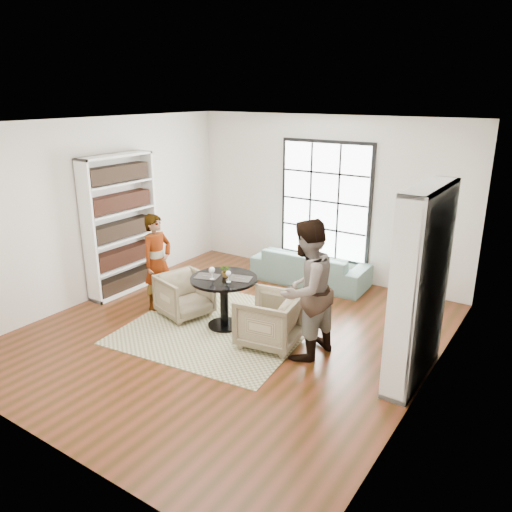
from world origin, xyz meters
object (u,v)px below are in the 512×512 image
Objects in this scene: sofa at (310,267)px; wine_glass_right at (228,274)px; pedestal_table at (224,291)px; flower_centerpiece at (226,271)px; wine_glass_left at (212,270)px; armchair_left at (185,295)px; armchair_right at (269,320)px; person_right at (306,290)px; person_left at (157,262)px.

wine_glass_right reaches higher than sofa.
flower_centerpiece is (0.01, 0.04, 0.31)m from pedestal_table.
armchair_left is at bearing 169.25° from wine_glass_left.
person_right is (0.55, 0.00, 0.57)m from armchair_right.
person_right is at bearing 0.46° from wine_glass_right.
wine_glass_left is at bearing 80.25° from sofa.
person_right reaches higher than armchair_right.
sofa is 2.38m from flower_centerpiece.
person_left reaches higher than armchair_left.
armchair_right is at bearing -81.62° from person_right.
flower_centerpiece is at bearing -85.78° from person_left.
person_left is 2.72m from person_right.
person_right is (1.40, -0.09, 0.37)m from pedestal_table.
person_right is 1.51m from wine_glass_left.
person_left is at bearing 54.56° from sofa.
person_left is at bearing 176.92° from wine_glass_right.
flower_centerpiece is (0.78, 0.06, 0.55)m from armchair_left.
person_right is at bearing -75.81° from armchair_left.
armchair_left is 3.81× the size of flower_centerpiece.
armchair_left is at bearing -101.26° from armchair_right.
armchair_right is 0.79m from person_right.
wine_glass_right is (1.48, -0.08, 0.12)m from person_left.
pedestal_table is 1.21× the size of armchair_right.
person_right is (2.17, -0.07, 0.60)m from armchair_left.
flower_centerpiece reaches higher than armchair_right.
wine_glass_left reaches higher than pedestal_table.
person_right is at bearing 2.14° from wine_glass_left.
armchair_left is 1.09m from wine_glass_right.
wine_glass_left is at bearing -121.07° from flower_centerpiece.
wine_glass_right reaches higher than pedestal_table.
pedestal_table is at bearing 55.03° from wine_glass_left.
wine_glass_right is (0.93, -0.08, 0.57)m from armchair_left.
person_left is 1.23m from wine_glass_left.
sofa is 2.51m from armchair_right.
wine_glass_right is at bearing -43.52° from flower_centerpiece.
sofa is 2.51m from wine_glass_right.
person_right reaches higher than flower_centerpiece.
person_right reaches higher than wine_glass_left.
armchair_left is at bearing -83.46° from person_right.
sofa is at bearing 82.64° from wine_glass_left.
person_right is at bearing -5.45° from flower_centerpiece.
armchair_right is at bearing -90.34° from person_left.
person_left is at bearing 174.07° from wine_glass_left.
person_right is at bearing 81.21° from armchair_right.
flower_centerpiece is at bearing -87.07° from person_right.
person_right reaches higher than wine_glass_right.
pedestal_table is at bearing -85.27° from person_right.
sofa is at bearing 84.65° from pedestal_table.
person_left is (-0.55, 0.00, 0.45)m from armchair_left.
wine_glass_left is at bearing -79.47° from person_right.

